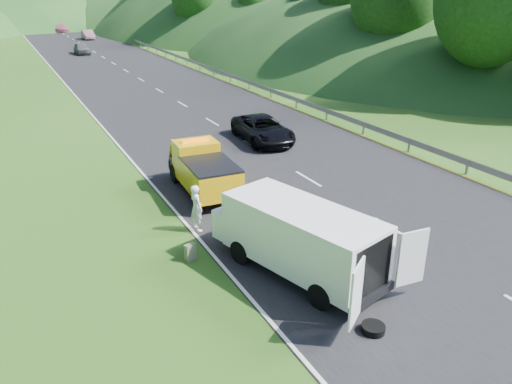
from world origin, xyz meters
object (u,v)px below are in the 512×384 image
woman (198,230)px  child (242,228)px  worker (339,302)px  suitcase (190,252)px  spare_tire (373,332)px  passing_suv (263,141)px  white_van (298,236)px  tow_truck (203,169)px

woman → child: (1.57, -0.65, 0.00)m
child → worker: size_ratio=0.50×
woman → suitcase: size_ratio=3.06×
spare_tire → passing_suv: 17.81m
spare_tire → woman: bearing=104.6°
worker → white_van: bearing=77.8°
tow_truck → suitcase: 6.03m
white_van → spare_tire: white_van is taller
tow_truck → suitcase: (-2.63, -5.37, -0.79)m
suitcase → tow_truck: bearing=63.9°
spare_tire → suitcase: bearing=117.5°
suitcase → child: bearing=27.1°
child → spare_tire: 7.19m
worker → spare_tire: 1.55m
suitcase → spare_tire: size_ratio=0.92×
tow_truck → woman: tow_truck is taller
worker → spare_tire: bearing=-109.8°
woman → passing_suv: bearing=-46.2°
tow_truck → white_van: (0.19, -7.67, 0.23)m
woman → worker: bearing=-168.0°
tow_truck → suitcase: bearing=-112.5°
woman → passing_suv: (7.64, 9.09, 0.00)m
woman → worker: 6.59m
worker → passing_suv: worker is taller
tow_truck → spare_tire: bearing=-84.3°
tow_truck → child: tow_truck is taller
woman → passing_suv: woman is taller
child → passing_suv: passing_suv is taller
white_van → suitcase: white_van is taller
woman → worker: size_ratio=1.03×
white_van → passing_suv: size_ratio=1.34×
white_van → tow_truck: bearing=75.7°
spare_tire → worker: bearing=89.5°
white_van → worker: white_van is taller
child → suitcase: (-2.58, -1.32, 0.30)m
worker → passing_suv: (5.59, 15.36, 0.00)m
tow_truck → white_van: white_van is taller
child → spare_tire: (0.47, -7.17, 0.00)m
tow_truck → worker: size_ratio=2.98×
woman → suitcase: (-1.01, -1.97, 0.30)m
tow_truck → suitcase: tow_truck is taller
spare_tire → passing_suv: bearing=71.7°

